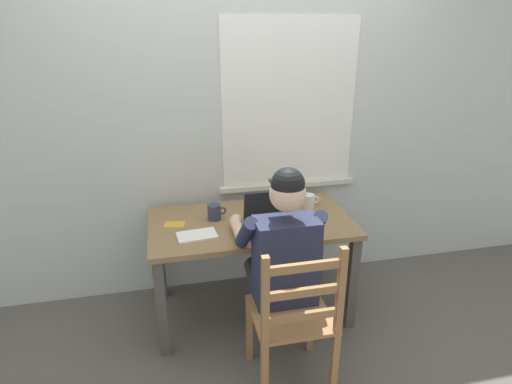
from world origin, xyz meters
TOP-DOWN VIEW (x-y plane):
  - ground_plane at (0.00, 0.00)m, footprint 8.00×8.00m
  - back_wall at (0.01, 0.44)m, footprint 6.00×0.08m
  - desk at (0.00, 0.00)m, footprint 1.31×0.71m
  - seated_person at (0.08, -0.43)m, footprint 0.50×0.60m
  - wooden_chair at (0.08, -0.71)m, footprint 0.42×0.42m
  - laptop at (0.11, -0.16)m, footprint 0.33×0.27m
  - computer_mouse at (0.38, -0.18)m, footprint 0.06×0.10m
  - coffee_mug_white at (0.44, 0.13)m, footprint 0.12×0.08m
  - coffee_mug_dark at (-0.23, 0.08)m, footprint 0.12×0.09m
  - book_stack_main at (0.22, 0.10)m, footprint 0.20×0.15m
  - paper_pile_near_laptop at (-0.36, -0.14)m, footprint 0.25×0.17m
  - paper_pile_back_corner at (0.21, -0.22)m, footprint 0.23×0.16m
  - landscape_photo_print at (-0.49, 0.05)m, footprint 0.15×0.11m

SIDE VIEW (x-z plane):
  - ground_plane at x=0.00m, z-range 0.00..0.00m
  - wooden_chair at x=0.08m, z-range -0.01..0.92m
  - desk at x=0.00m, z-range 0.25..0.95m
  - seated_person at x=0.08m, z-range 0.06..1.30m
  - landscape_photo_print at x=-0.49m, z-range 0.70..0.70m
  - paper_pile_near_laptop at x=-0.36m, z-range 0.70..0.71m
  - paper_pile_back_corner at x=0.21m, z-range 0.70..0.71m
  - computer_mouse at x=0.38m, z-range 0.70..0.73m
  - book_stack_main at x=0.22m, z-range 0.70..0.77m
  - coffee_mug_white at x=0.44m, z-range 0.70..0.79m
  - coffee_mug_dark at x=-0.23m, z-range 0.70..0.80m
  - laptop at x=0.11m, z-range 0.64..0.87m
  - back_wall at x=0.01m, z-range 0.00..2.60m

